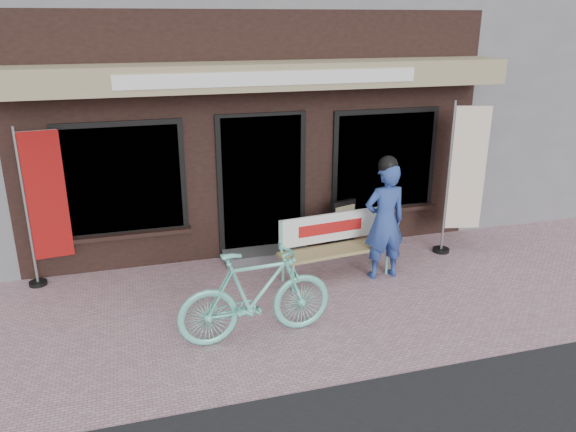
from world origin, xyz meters
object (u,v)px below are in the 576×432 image
object	(u,v)px
person	(385,219)
bicycle	(256,295)
nobori_red	(44,205)
nobori_cream	(464,177)
bench	(333,241)
menu_stand	(343,227)

from	to	relation	value
person	bicycle	distance (m)	2.38
nobori_red	nobori_cream	bearing A→B (deg)	-12.98
bench	bicycle	size ratio (longest dim) A/B	0.93
person	menu_stand	world-z (taller)	person
person	bicycle	size ratio (longest dim) A/B	0.98
bench	nobori_cream	size ratio (longest dim) A/B	0.71
bench	bicycle	bearing A→B (deg)	-143.70
bench	person	world-z (taller)	person
bench	person	bearing A→B (deg)	-26.29
person	menu_stand	size ratio (longest dim) A/B	2.05
nobori_cream	person	bearing A→B (deg)	-148.97
bench	nobori_red	bearing A→B (deg)	160.79
nobori_red	person	bearing A→B (deg)	-21.03
nobori_cream	bicycle	bearing A→B (deg)	-143.35
person	bicycle	bearing A→B (deg)	-153.99
bicycle	nobori_cream	xyz separation A→B (m)	(3.60, 1.59, 0.68)
bicycle	nobori_cream	size ratio (longest dim) A/B	0.76
menu_stand	nobori_red	bearing A→B (deg)	160.07
bicycle	menu_stand	bearing A→B (deg)	-45.99
nobori_red	menu_stand	distance (m)	4.29
bench	menu_stand	bearing A→B (deg)	52.46
nobori_red	menu_stand	world-z (taller)	nobori_red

